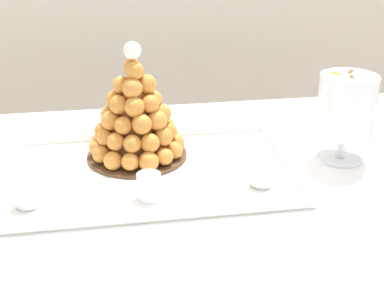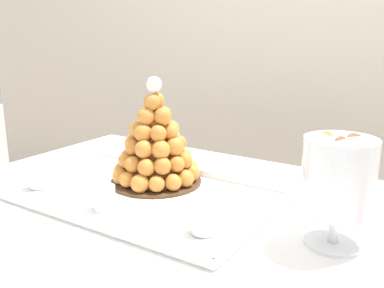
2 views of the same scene
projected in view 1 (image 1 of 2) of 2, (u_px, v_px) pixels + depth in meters
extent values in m
cylinder|color=brown|center=(1.00, 243.00, 1.64)|extent=(0.04, 0.04, 0.73)
cylinder|color=brown|center=(365.00, 210.00, 1.81)|extent=(0.04, 0.04, 0.73)
cube|color=brown|center=(219.00, 179.00, 1.22)|extent=(1.32, 0.89, 0.02)
cube|color=white|center=(219.00, 175.00, 1.22)|extent=(1.38, 0.95, 0.00)
cube|color=white|center=(188.00, 147.00, 1.71)|extent=(1.38, 0.01, 0.28)
cube|color=white|center=(146.00, 174.00, 1.21)|extent=(0.66, 0.40, 0.01)
cube|color=white|center=(154.00, 216.00, 1.02)|extent=(0.66, 0.01, 0.02)
cube|color=white|center=(139.00, 135.00, 1.39)|extent=(0.66, 0.01, 0.02)
cube|color=white|center=(285.00, 159.00, 1.25)|extent=(0.01, 0.40, 0.02)
cylinder|color=white|center=(145.00, 172.00, 1.21)|extent=(0.37, 0.37, 0.00)
cylinder|color=#4C331E|center=(137.00, 155.00, 1.28)|extent=(0.24, 0.24, 0.01)
cone|color=#B46B2B|center=(135.00, 109.00, 1.23)|extent=(0.16, 0.16, 0.23)
sphere|color=orange|center=(176.00, 143.00, 1.28)|extent=(0.04, 0.04, 0.04)
sphere|color=orange|center=(170.00, 136.00, 1.32)|extent=(0.05, 0.05, 0.05)
sphere|color=orange|center=(158.00, 132.00, 1.35)|extent=(0.05, 0.05, 0.05)
sphere|color=orange|center=(143.00, 129.00, 1.36)|extent=(0.05, 0.05, 0.05)
sphere|color=orange|center=(126.00, 131.00, 1.35)|extent=(0.04, 0.04, 0.04)
sphere|color=orange|center=(111.00, 135.00, 1.33)|extent=(0.04, 0.04, 0.04)
sphere|color=orange|center=(101.00, 141.00, 1.30)|extent=(0.05, 0.05, 0.05)
sphere|color=orange|center=(97.00, 147.00, 1.26)|extent=(0.04, 0.04, 0.04)
sphere|color=orange|center=(101.00, 154.00, 1.22)|extent=(0.04, 0.04, 0.04)
sphere|color=orange|center=(113.00, 161.00, 1.20)|extent=(0.04, 0.04, 0.04)
sphere|color=orange|center=(130.00, 162.00, 1.18)|extent=(0.04, 0.04, 0.04)
sphere|color=orange|center=(149.00, 162.00, 1.19)|extent=(0.05, 0.05, 0.05)
sphere|color=orange|center=(164.00, 157.00, 1.21)|extent=(0.04, 0.04, 0.04)
sphere|color=orange|center=(174.00, 150.00, 1.25)|extent=(0.04, 0.04, 0.04)
sphere|color=orange|center=(165.00, 125.00, 1.29)|extent=(0.04, 0.04, 0.04)
sphere|color=orange|center=(155.00, 120.00, 1.32)|extent=(0.04, 0.04, 0.04)
sphere|color=orange|center=(139.00, 118.00, 1.33)|extent=(0.05, 0.05, 0.05)
sphere|color=orange|center=(123.00, 120.00, 1.32)|extent=(0.05, 0.05, 0.05)
sphere|color=orange|center=(110.00, 124.00, 1.29)|extent=(0.04, 0.04, 0.04)
sphere|color=orange|center=(103.00, 131.00, 1.26)|extent=(0.04, 0.04, 0.04)
sphere|color=orange|center=(105.00, 137.00, 1.22)|extent=(0.04, 0.04, 0.04)
sphere|color=orange|center=(116.00, 142.00, 1.19)|extent=(0.04, 0.04, 0.04)
sphere|color=orange|center=(132.00, 144.00, 1.18)|extent=(0.04, 0.04, 0.04)
sphere|color=orange|center=(150.00, 143.00, 1.19)|extent=(0.04, 0.04, 0.04)
sphere|color=orange|center=(163.00, 137.00, 1.22)|extent=(0.04, 0.04, 0.04)
sphere|color=orange|center=(169.00, 131.00, 1.25)|extent=(0.04, 0.04, 0.04)
sphere|color=orange|center=(154.00, 108.00, 1.28)|extent=(0.04, 0.04, 0.04)
sphere|color=orange|center=(138.00, 107.00, 1.30)|extent=(0.05, 0.05, 0.05)
sphere|color=orange|center=(121.00, 109.00, 1.28)|extent=(0.05, 0.05, 0.05)
sphere|color=orange|center=(110.00, 115.00, 1.25)|extent=(0.05, 0.05, 0.05)
sphere|color=orange|center=(111.00, 121.00, 1.21)|extent=(0.04, 0.04, 0.04)
sphere|color=orange|center=(123.00, 126.00, 1.19)|extent=(0.04, 0.04, 0.04)
sphere|color=orange|center=(142.00, 124.00, 1.19)|extent=(0.05, 0.05, 0.05)
sphere|color=orange|center=(157.00, 120.00, 1.21)|extent=(0.05, 0.05, 0.05)
sphere|color=orange|center=(161.00, 113.00, 1.25)|extent=(0.05, 0.05, 0.05)
sphere|color=orange|center=(143.00, 95.00, 1.26)|extent=(0.04, 0.04, 0.04)
sphere|color=orange|center=(127.00, 95.00, 1.26)|extent=(0.05, 0.05, 0.05)
sphere|color=orange|center=(116.00, 100.00, 1.23)|extent=(0.05, 0.05, 0.05)
sphere|color=orange|center=(119.00, 105.00, 1.20)|extent=(0.04, 0.04, 0.04)
sphere|color=orange|center=(134.00, 107.00, 1.18)|extent=(0.05, 0.05, 0.05)
sphere|color=orange|center=(150.00, 104.00, 1.20)|extent=(0.04, 0.04, 0.04)
sphere|color=orange|center=(154.00, 99.00, 1.24)|extent=(0.04, 0.04, 0.04)
sphere|color=orange|center=(135.00, 81.00, 1.24)|extent=(0.04, 0.04, 0.04)
sphere|color=orange|center=(121.00, 85.00, 1.21)|extent=(0.04, 0.04, 0.04)
sphere|color=orange|center=(132.00, 88.00, 1.18)|extent=(0.05, 0.05, 0.05)
sphere|color=orange|center=(147.00, 84.00, 1.21)|extent=(0.05, 0.05, 0.05)
sphere|color=orange|center=(132.00, 67.00, 1.20)|extent=(0.04, 0.04, 0.04)
sphere|color=orange|center=(135.00, 71.00, 1.18)|extent=(0.04, 0.04, 0.04)
sphere|color=white|center=(132.00, 50.00, 1.18)|extent=(0.04, 0.04, 0.04)
cylinder|color=silver|center=(27.00, 193.00, 1.06)|extent=(0.05, 0.05, 0.05)
cylinder|color=#F4EAC6|center=(28.00, 200.00, 1.07)|extent=(0.04, 0.04, 0.02)
cylinder|color=white|center=(27.00, 191.00, 1.06)|extent=(0.04, 0.04, 0.02)
sphere|color=brown|center=(25.00, 185.00, 1.06)|extent=(0.01, 0.01, 0.01)
cylinder|color=silver|center=(149.00, 186.00, 1.09)|extent=(0.05, 0.05, 0.06)
cylinder|color=#F4EAC6|center=(149.00, 193.00, 1.09)|extent=(0.05, 0.05, 0.02)
cylinder|color=white|center=(149.00, 184.00, 1.09)|extent=(0.05, 0.05, 0.02)
sphere|color=brown|center=(146.00, 181.00, 1.07)|extent=(0.01, 0.01, 0.01)
cylinder|color=silver|center=(262.00, 175.00, 1.15)|extent=(0.05, 0.05, 0.05)
cylinder|color=gold|center=(262.00, 180.00, 1.15)|extent=(0.04, 0.04, 0.02)
cylinder|color=#EAC166|center=(262.00, 173.00, 1.14)|extent=(0.04, 0.04, 0.01)
sphere|color=brown|center=(260.00, 171.00, 1.13)|extent=(0.01, 0.01, 0.01)
cylinder|color=white|center=(340.00, 158.00, 1.29)|extent=(0.11, 0.11, 0.01)
cylinder|color=white|center=(341.00, 145.00, 1.27)|extent=(0.02, 0.02, 0.06)
cylinder|color=white|center=(346.00, 105.00, 1.23)|extent=(0.14, 0.14, 0.14)
cylinder|color=#D199D8|center=(358.00, 126.00, 1.26)|extent=(0.05, 0.04, 0.06)
cylinder|color=#F9A54C|center=(332.00, 122.00, 1.28)|extent=(0.06, 0.05, 0.06)
cylinder|color=#72B2E0|center=(343.00, 129.00, 1.24)|extent=(0.07, 0.05, 0.07)
cylinder|color=#72B2E0|center=(351.00, 115.00, 1.26)|extent=(0.06, 0.05, 0.06)
cylinder|color=#72B2E0|center=(332.00, 114.00, 1.27)|extent=(0.07, 0.05, 0.07)
cylinder|color=#9ED860|center=(342.00, 120.00, 1.23)|extent=(0.06, 0.06, 0.05)
cylinder|color=pink|center=(351.00, 119.00, 1.24)|extent=(0.06, 0.05, 0.06)
cylinder|color=brown|center=(345.00, 106.00, 1.25)|extent=(0.05, 0.05, 0.04)
cylinder|color=yellow|center=(338.00, 108.00, 1.24)|extent=(0.05, 0.05, 0.05)
cylinder|color=#9ED860|center=(345.00, 114.00, 1.21)|extent=(0.07, 0.04, 0.07)
cylinder|color=#F9A54C|center=(356.00, 110.00, 1.23)|extent=(0.05, 0.05, 0.05)
cylinder|color=pink|center=(341.00, 96.00, 1.25)|extent=(0.06, 0.06, 0.06)
cylinder|color=#F9A54C|center=(339.00, 104.00, 1.21)|extent=(0.06, 0.05, 0.04)
cylinder|color=#9ED860|center=(357.00, 101.00, 1.22)|extent=(0.05, 0.05, 0.04)
cylinder|color=yellow|center=(338.00, 91.00, 1.22)|extent=(0.06, 0.05, 0.05)
cylinder|color=pink|center=(349.00, 94.00, 1.20)|extent=(0.06, 0.05, 0.06)
cylinder|color=#D199D8|center=(352.00, 91.00, 1.22)|extent=(0.05, 0.05, 0.05)
cylinder|color=#F9A54C|center=(333.00, 82.00, 1.21)|extent=(0.06, 0.05, 0.06)
cylinder|color=brown|center=(354.00, 84.00, 1.20)|extent=(0.05, 0.05, 0.05)
cylinder|color=brown|center=(353.00, 79.00, 1.23)|extent=(0.06, 0.05, 0.06)
cylinder|color=silver|center=(134.00, 150.00, 1.33)|extent=(0.06, 0.06, 0.00)
cylinder|color=silver|center=(134.00, 134.00, 1.31)|extent=(0.01, 0.01, 0.08)
sphere|color=silver|center=(132.00, 105.00, 1.28)|extent=(0.08, 0.08, 0.08)
cylinder|color=#EAE08C|center=(132.00, 109.00, 1.29)|extent=(0.05, 0.05, 0.03)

